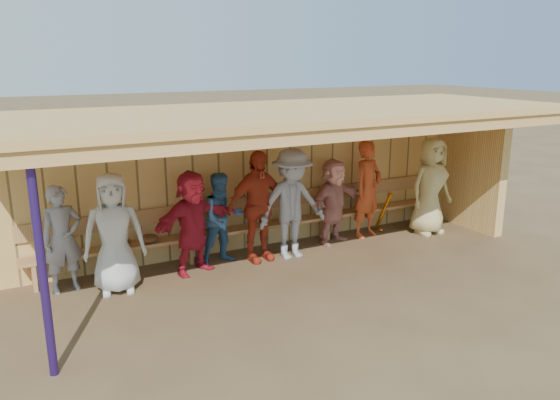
% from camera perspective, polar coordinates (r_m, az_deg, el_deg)
% --- Properties ---
extents(ground, '(90.00, 90.00, 0.00)m').
position_cam_1_polar(ground, '(8.62, 1.09, -7.29)').
color(ground, brown).
rests_on(ground, ground).
extents(player_a, '(0.61, 0.46, 1.54)m').
position_cam_1_polar(player_a, '(8.22, -21.79, -3.81)').
color(player_a, gray).
rests_on(player_a, ground).
extents(player_b, '(0.92, 0.68, 1.72)m').
position_cam_1_polar(player_b, '(7.92, -16.96, -3.36)').
color(player_b, silver).
rests_on(player_b, ground).
extents(player_c, '(0.76, 0.61, 1.48)m').
position_cam_1_polar(player_c, '(8.73, -6.04, -1.94)').
color(player_c, '#366494').
rests_on(player_c, ground).
extents(player_d, '(1.10, 0.55, 1.82)m').
position_cam_1_polar(player_d, '(8.76, -2.38, -0.67)').
color(player_d, '#BB361D').
rests_on(player_d, ground).
extents(player_e, '(1.18, 0.68, 1.82)m').
position_cam_1_polar(player_e, '(8.87, 1.25, -0.43)').
color(player_e, '#92939A').
rests_on(player_e, ground).
extents(player_f, '(1.49, 0.90, 1.53)m').
position_cam_1_polar(player_f, '(9.69, 5.62, -0.11)').
color(player_f, '#E38D7F').
rests_on(player_f, ground).
extents(player_g, '(0.74, 0.59, 1.78)m').
position_cam_1_polar(player_g, '(10.07, 9.14, 1.09)').
color(player_g, '#B9421D').
rests_on(player_g, ground).
extents(player_h, '(0.91, 0.62, 1.81)m').
position_cam_1_polar(player_h, '(10.50, 15.44, 1.39)').
color(player_h, '#CDB973').
rests_on(player_h, ground).
extents(player_extra, '(1.56, 0.92, 1.60)m').
position_cam_1_polar(player_extra, '(8.39, -9.14, -2.31)').
color(player_extra, red).
rests_on(player_extra, ground).
extents(dugout_structure, '(8.80, 3.20, 2.50)m').
position_cam_1_polar(dugout_structure, '(8.92, 1.21, 4.79)').
color(dugout_structure, '#DFAD5F').
rests_on(dugout_structure, ground).
extents(bench, '(7.60, 0.34, 0.93)m').
position_cam_1_polar(bench, '(9.38, -2.17, -2.04)').
color(bench, tan).
rests_on(bench, ground).
extents(dugout_equipment, '(5.93, 0.62, 0.80)m').
position_cam_1_polar(dugout_equipment, '(9.08, -4.82, -2.91)').
color(dugout_equipment, orange).
rests_on(dugout_equipment, ground).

